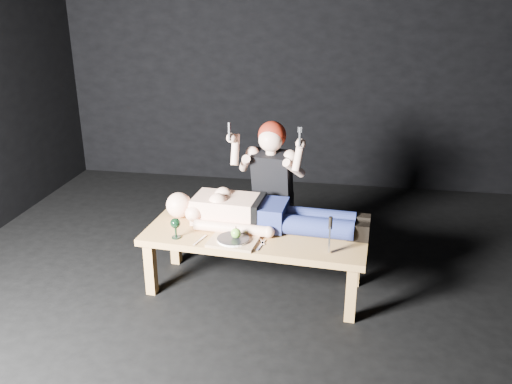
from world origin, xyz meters
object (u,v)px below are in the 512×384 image
table (255,262)px  serving_tray (233,242)px  lying_man (266,210)px  carving_knife (330,235)px  kneeling_woman (275,188)px  goblet (176,228)px

table → serving_tray: serving_tray is taller
table → lying_man: size_ratio=1.06×
lying_man → carving_knife: carving_knife is taller
lying_man → serving_tray: (-0.18, -0.31, -0.11)m
table → serving_tray: 0.32m
lying_man → serving_tray: bearing=-115.7°
kneeling_woman → serving_tray: size_ratio=3.67×
carving_knife → kneeling_woman: bearing=126.0°
table → goblet: bearing=-159.2°
goblet → kneeling_woman: bearing=49.5°
kneeling_woman → lying_man: bearing=-83.7°
kneeling_woman → goblet: kneeling_woman is taller
lying_man → kneeling_woman: 0.40m
lying_man → serving_tray: 0.38m
kneeling_woman → carving_knife: kneeling_woman is taller
goblet → carving_knife: 1.07m
table → goblet: size_ratio=10.64×
kneeling_woman → goblet: bearing=-122.8°
carving_knife → lying_man: bearing=147.9°
carving_knife → serving_tray: bearing=-179.2°
goblet → carving_knife: (1.07, -0.05, 0.06)m
table → kneeling_woman: bearing=87.2°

